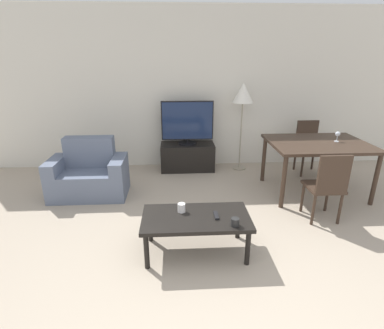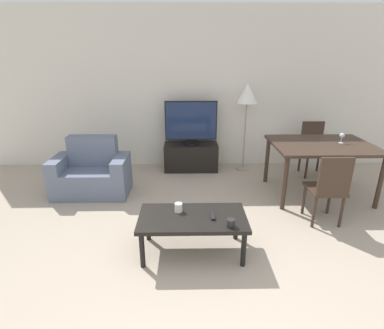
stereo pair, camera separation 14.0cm
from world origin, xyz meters
name	(u,v)px [view 2 (the right image)]	position (x,y,z in m)	size (l,w,h in m)	color
ground_plane	(211,328)	(0.00, 0.00, 0.00)	(18.00, 18.00, 0.00)	tan
wall_back	(197,90)	(0.00, 3.62, 1.35)	(7.91, 0.06, 2.70)	silver
armchair	(92,174)	(-1.56, 2.39, 0.30)	(1.06, 0.61, 0.82)	slate
tv_stand	(191,157)	(-0.11, 3.33, 0.23)	(0.93, 0.44, 0.47)	black
tv	(191,123)	(-0.11, 3.33, 0.84)	(0.88, 0.31, 0.74)	black
coffee_table	(193,221)	(-0.12, 0.94, 0.37)	(1.08, 0.57, 0.42)	black
dining_table	(322,149)	(1.71, 2.29, 0.69)	(1.37, 1.03, 0.77)	#38281E
dining_chair_near	(329,187)	(1.47, 1.47, 0.49)	(0.40, 0.40, 0.88)	#38281E
dining_chair_far	(313,146)	(1.95, 3.11, 0.49)	(0.40, 0.40, 0.88)	#38281E
floor_lamp	(247,97)	(0.82, 3.31, 1.28)	(0.35, 0.35, 1.50)	gray
remote_primary	(213,216)	(0.08, 0.93, 0.43)	(0.04, 0.15, 0.02)	black
cup_white_near	(178,207)	(-0.27, 1.04, 0.46)	(0.08, 0.08, 0.09)	white
cup_colored_far	(231,223)	(0.23, 0.74, 0.46)	(0.08, 0.08, 0.08)	black
wine_glass_left	(342,136)	(1.97, 2.31, 0.87)	(0.07, 0.07, 0.15)	silver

